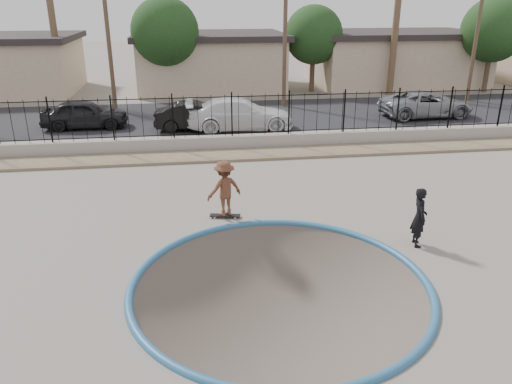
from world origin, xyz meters
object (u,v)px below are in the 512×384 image
object	(u,v)px
videographer	(419,217)
car_a	(85,114)
car_d	(426,104)
skateboard	(225,215)
car_b	(197,116)
car_c	(240,114)
skater	(225,191)

from	to	relation	value
videographer	car_a	size ratio (longest dim) A/B	0.39
videographer	car_d	world-z (taller)	videographer
videographer	car_d	xyz separation A→B (m)	(7.22, 14.51, -0.07)
skateboard	car_d	bearing A→B (deg)	55.44
car_b	car_d	size ratio (longest dim) A/B	0.82
car_b	car_d	distance (m)	12.67
car_a	car_b	xyz separation A→B (m)	(5.60, -1.14, -0.03)
skateboard	car_a	world-z (taller)	car_a
skateboard	car_d	xyz separation A→B (m)	(12.15, 12.00, 0.68)
car_a	car_c	distance (m)	7.84
car_a	car_b	size ratio (longest dim) A/B	1.01
skateboard	videographer	world-z (taller)	videographer
skater	car_b	world-z (taller)	skater
skateboard	car_b	xyz separation A→B (m)	(-0.47, 10.86, 0.66)
skateboard	car_d	world-z (taller)	car_d
skater	car_d	world-z (taller)	skater
car_a	car_b	distance (m)	5.71
skater	car_c	distance (m)	10.75
car_b	car_c	size ratio (longest dim) A/B	0.78
videographer	car_d	bearing A→B (deg)	-17.42
videographer	car_d	size ratio (longest dim) A/B	0.32
car_d	skateboard	bearing A→B (deg)	131.92
videographer	car_c	xyz separation A→B (m)	(-3.29, 13.14, -0.00)
car_d	videographer	bearing A→B (deg)	150.85
car_d	skater	bearing A→B (deg)	131.92
videographer	car_c	size ratio (longest dim) A/B	0.31
car_b	car_d	world-z (taller)	car_d
skater	car_b	size ratio (longest dim) A/B	0.41
skater	videographer	xyz separation A→B (m)	(4.94, -2.51, -0.03)
skateboard	car_a	distance (m)	13.46
skater	skateboard	distance (m)	0.78
skater	car_d	distance (m)	17.08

